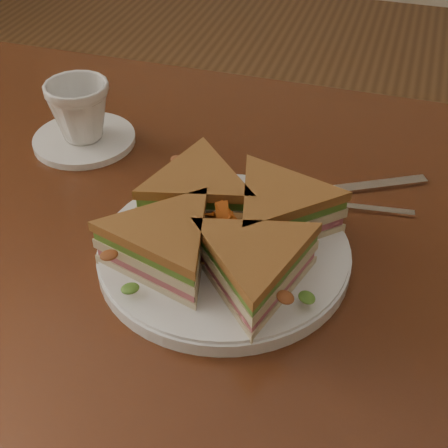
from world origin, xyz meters
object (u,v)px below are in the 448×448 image
plate (224,253)px  spoon (303,201)px  coffee_cup (80,111)px  sandwich_wedges (224,228)px  table (239,289)px  saucer (84,139)px  knife (343,190)px

plate → spoon: bearing=63.0°
coffee_cup → sandwich_wedges: bearing=-36.3°
spoon → sandwich_wedges: bearing=-123.8°
table → plate: 0.12m
saucer → coffee_cup: bearing=0.0°
plate → sandwich_wedges: 0.04m
table → plate: bearing=-95.3°
knife → sandwich_wedges: bearing=-151.4°
knife → coffee_cup: coffee_cup is taller
plate → coffee_cup: 0.32m
plate → knife: size_ratio=1.46×
saucer → knife: bearing=-1.1°
coffee_cup → knife: bearing=-3.8°
saucer → table: bearing=-24.7°
plate → sandwich_wedges: size_ratio=0.89×
saucer → sandwich_wedges: bearing=-33.5°
sandwich_wedges → knife: bearing=57.2°
spoon → knife: bearing=36.9°
sandwich_wedges → coffee_cup: (-0.27, 0.18, 0.01)m
table → saucer: size_ratio=8.25×
spoon → knife: size_ratio=0.94×
sandwich_wedges → spoon: size_ratio=1.74×
plate → coffee_cup: bearing=146.5°
spoon → knife: spoon is taller
saucer → coffee_cup: coffee_cup is taller
sandwich_wedges → spoon: bearing=63.0°
spoon → saucer: (-0.33, 0.05, 0.00)m
table → knife: bearing=48.4°
table → coffee_cup: 0.33m
knife → coffee_cup: 0.38m
spoon → knife: (0.04, 0.04, -0.00)m
plate → spoon: plate is taller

